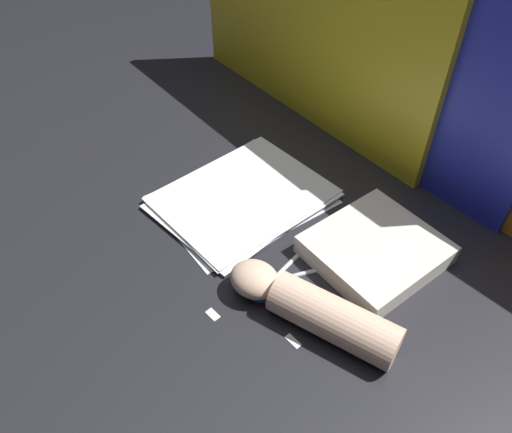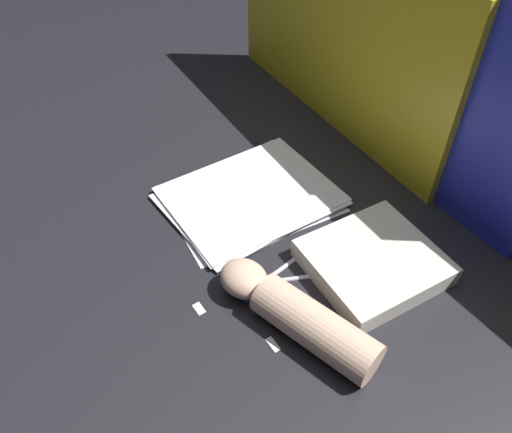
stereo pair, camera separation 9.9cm
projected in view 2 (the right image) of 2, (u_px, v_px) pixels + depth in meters
name	position (u px, v px, depth m)	size (l,w,h in m)	color
ground_plane	(256.00, 242.00, 1.02)	(6.00, 6.00, 0.00)	black
backdrop_panel_left	(333.00, 37.00, 1.20)	(0.80, 0.07, 0.44)	yellow
backdrop_panel_center	(410.00, 77.00, 1.05)	(0.71, 0.05, 0.46)	#2833D1
paper_stack	(250.00, 197.00, 1.11)	(0.31, 0.38, 0.02)	white
book_closed	(373.00, 262.00, 0.95)	(0.23, 0.25, 0.04)	silver
scissors	(258.00, 283.00, 0.94)	(0.09, 0.15, 0.01)	silver
hand_forearm	(297.00, 314.00, 0.85)	(0.33, 0.16, 0.08)	beige
paper_scrap_near	(273.00, 344.00, 0.85)	(0.03, 0.01, 0.00)	white
paper_scrap_mid	(199.00, 308.00, 0.90)	(0.03, 0.01, 0.00)	white
pen	(192.00, 182.00, 1.15)	(0.04, 0.15, 0.01)	red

